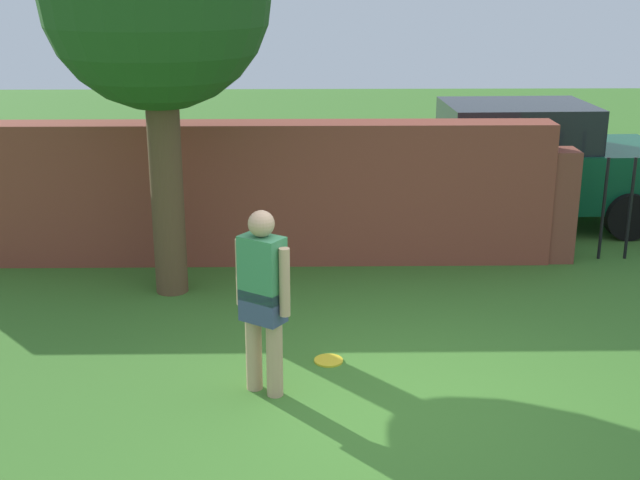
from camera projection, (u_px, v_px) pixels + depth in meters
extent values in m
plane|color=#3D7528|center=(381.00, 401.00, 7.10)|extent=(40.00, 40.00, 0.00)
cube|color=brown|center=(235.00, 193.00, 10.30)|extent=(7.72, 0.50, 1.74)
cylinder|color=brown|center=(166.00, 180.00, 9.17)|extent=(0.36, 0.36, 2.59)
cylinder|color=tan|center=(254.00, 343.00, 7.19)|extent=(0.14, 0.14, 0.85)
cylinder|color=tan|center=(274.00, 349.00, 7.08)|extent=(0.14, 0.14, 0.85)
cube|color=#3F4C72|center=(263.00, 305.00, 7.02)|extent=(0.42, 0.38, 0.28)
cube|color=#3F8C59|center=(262.00, 268.00, 6.92)|extent=(0.42, 0.38, 0.55)
sphere|color=tan|center=(261.00, 224.00, 6.81)|extent=(0.22, 0.22, 0.22)
cylinder|color=tan|center=(241.00, 272.00, 7.06)|extent=(0.09, 0.09, 0.58)
cylinder|color=tan|center=(285.00, 282.00, 6.83)|extent=(0.09, 0.09, 0.58)
cube|color=brown|center=(555.00, 205.00, 10.42)|extent=(0.44, 0.44, 1.40)
cylinder|color=black|center=(577.00, 209.00, 10.44)|extent=(0.04, 0.04, 1.30)
cylinder|color=black|center=(603.00, 209.00, 10.44)|extent=(0.04, 0.04, 1.30)
cylinder|color=black|center=(630.00, 209.00, 10.45)|extent=(0.04, 0.04, 1.30)
cube|color=#0C4C2D|center=(513.00, 174.00, 11.94)|extent=(4.26, 1.84, 0.80)
cube|color=#1E2328|center=(517.00, 125.00, 11.73)|extent=(2.05, 1.57, 0.60)
cylinder|color=black|center=(584.00, 186.00, 12.94)|extent=(0.65, 0.24, 0.64)
cylinder|color=black|center=(628.00, 216.00, 11.32)|extent=(0.65, 0.24, 0.64)
cylinder|color=black|center=(408.00, 188.00, 12.81)|extent=(0.65, 0.24, 0.64)
cylinder|color=black|center=(427.00, 219.00, 11.19)|extent=(0.65, 0.24, 0.64)
cylinder|color=yellow|center=(329.00, 360.00, 7.82)|extent=(0.27, 0.27, 0.02)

